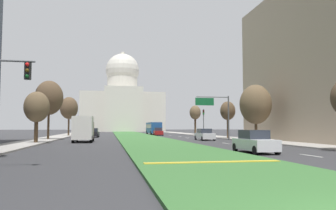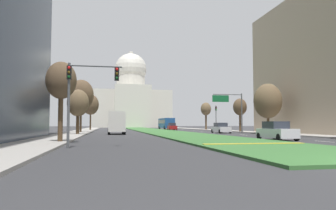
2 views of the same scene
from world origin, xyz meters
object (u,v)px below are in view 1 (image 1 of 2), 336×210
at_px(city_bus, 154,127).
at_px(sedan_far_horizon, 158,132).
at_px(sedan_midblock, 205,135).
at_px(street_tree_right_far, 228,111).
at_px(box_truck_delivery, 84,129).
at_px(street_tree_left_distant, 69,108).
at_px(traffic_light_far_right, 204,119).
at_px(sedan_lead_stopped, 255,142).
at_px(overhead_guide_sign, 216,108).
at_px(sedan_distant, 93,133).
at_px(street_tree_right_distant, 195,113).
at_px(street_tree_left_far, 49,98).
at_px(capitol_building, 122,104).
at_px(street_tree_right_mid, 256,104).
at_px(street_tree_left_mid, 37,107).

bearing_deg(city_bus, sedan_far_horizon, -91.09).
bearing_deg(sedan_midblock, street_tree_right_far, 40.26).
bearing_deg(box_truck_delivery, street_tree_left_distant, 100.51).
bearing_deg(city_bus, traffic_light_far_right, -72.75).
distance_m(street_tree_left_distant, sedan_lead_stopped, 50.39).
xyz_separation_m(overhead_guide_sign, sedan_far_horizon, (-4.96, 24.52, -3.82)).
relative_size(sedan_distant, city_bus, 0.41).
distance_m(street_tree_right_far, street_tree_left_distant, 33.51).
bearing_deg(street_tree_right_distant, sedan_midblock, -102.12).
bearing_deg(street_tree_left_far, sedan_distant, 62.98).
height_order(capitol_building, sedan_distant, capitol_building).
bearing_deg(city_bus, street_tree_left_far, -123.55).
distance_m(street_tree_right_mid, city_bus, 40.40).
xyz_separation_m(traffic_light_far_right, sedan_far_horizon, (-6.64, 12.29, -2.51)).
distance_m(street_tree_right_mid, sedan_far_horizon, 32.22).
height_order(street_tree_left_far, box_truck_delivery, street_tree_left_far).
relative_size(street_tree_left_far, street_tree_right_distant, 1.31).
bearing_deg(street_tree_right_distant, street_tree_left_far, -143.65).
height_order(capitol_building, street_tree_left_mid, capitol_building).
height_order(street_tree_right_far, street_tree_right_distant, street_tree_right_distant).
bearing_deg(box_truck_delivery, capitol_building, 84.79).
distance_m(sedan_distant, sedan_far_horizon, 16.20).
relative_size(capitol_building, street_tree_left_mid, 5.51).
bearing_deg(traffic_light_far_right, sedan_far_horizon, 118.37).
height_order(sedan_far_horizon, city_bus, city_bus).
height_order(street_tree_left_far, sedan_far_horizon, street_tree_left_far).
relative_size(sedan_distant, sedan_far_horizon, 0.96).
xyz_separation_m(street_tree_left_far, street_tree_right_far, (27.37, -0.05, -1.71)).
height_order(street_tree_right_mid, sedan_midblock, street_tree_right_mid).
relative_size(sedan_midblock, box_truck_delivery, 0.73).
height_order(capitol_building, street_tree_left_distant, capitol_building).
xyz_separation_m(street_tree_left_mid, street_tree_left_far, (-0.43, 10.01, 1.96)).
xyz_separation_m(capitol_building, street_tree_left_far, (-13.91, -84.72, -5.18)).
relative_size(traffic_light_far_right, street_tree_left_distant, 0.65).
bearing_deg(street_tree_left_mid, sedan_lead_stopped, -41.13).
xyz_separation_m(capitol_building, street_tree_right_mid, (13.38, -94.99, -6.49)).
relative_size(traffic_light_far_right, street_tree_right_far, 0.87).
bearing_deg(street_tree_right_mid, overhead_guide_sign, 115.82).
bearing_deg(street_tree_left_distant, street_tree_left_far, -91.35).
relative_size(street_tree_right_distant, sedan_midblock, 1.43).
xyz_separation_m(overhead_guide_sign, box_truck_delivery, (-18.67, -3.43, -2.95)).
bearing_deg(street_tree_left_distant, sedan_lead_stopped, -67.85).
height_order(capitol_building, street_tree_right_mid, capitol_building).
xyz_separation_m(street_tree_right_mid, street_tree_right_distant, (0.17, 30.48, 0.15)).
height_order(street_tree_right_mid, street_tree_right_far, street_tree_right_mid).
height_order(street_tree_right_distant, sedan_midblock, street_tree_right_distant).
bearing_deg(street_tree_left_mid, street_tree_right_mid, -0.57).
xyz_separation_m(street_tree_right_mid, box_truck_delivery, (-21.78, 2.98, -3.14)).
relative_size(street_tree_left_far, sedan_lead_stopped, 1.93).
bearing_deg(street_tree_right_distant, box_truck_delivery, -128.59).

